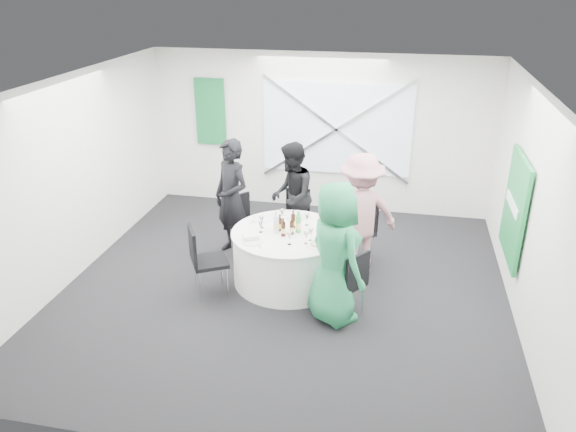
% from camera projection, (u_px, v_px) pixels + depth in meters
% --- Properties ---
extents(floor, '(6.00, 6.00, 0.00)m').
position_uv_depth(floor, '(285.00, 287.00, 7.80)').
color(floor, black).
rests_on(floor, ground).
extents(ceiling, '(6.00, 6.00, 0.00)m').
position_uv_depth(ceiling, '(285.00, 84.00, 6.67)').
color(ceiling, white).
rests_on(ceiling, wall_back).
extents(wall_back, '(6.00, 0.00, 6.00)m').
position_uv_depth(wall_back, '(320.00, 133.00, 9.93)').
color(wall_back, white).
rests_on(wall_back, floor).
extents(wall_front, '(6.00, 0.00, 6.00)m').
position_uv_depth(wall_front, '(209.00, 326.00, 4.55)').
color(wall_front, white).
rests_on(wall_front, floor).
extents(wall_left, '(0.00, 6.00, 6.00)m').
position_uv_depth(wall_left, '(74.00, 178.00, 7.79)').
color(wall_left, white).
rests_on(wall_left, floor).
extents(wall_right, '(0.00, 6.00, 6.00)m').
position_uv_depth(wall_right, '(531.00, 212.00, 6.68)').
color(wall_right, white).
rests_on(wall_right, floor).
extents(window_panel, '(2.60, 0.03, 1.60)m').
position_uv_depth(window_panel, '(337.00, 129.00, 9.79)').
color(window_panel, silver).
rests_on(window_panel, wall_back).
extents(window_brace_a, '(2.63, 0.05, 1.84)m').
position_uv_depth(window_brace_a, '(336.00, 130.00, 9.76)').
color(window_brace_a, silver).
rests_on(window_brace_a, window_panel).
extents(window_brace_b, '(2.63, 0.05, 1.84)m').
position_uv_depth(window_brace_b, '(336.00, 130.00, 9.76)').
color(window_brace_b, silver).
rests_on(window_brace_b, window_panel).
extents(green_banner, '(0.55, 0.04, 1.20)m').
position_uv_depth(green_banner, '(210.00, 112.00, 10.13)').
color(green_banner, '#156A39').
rests_on(green_banner, wall_back).
extents(green_sign, '(0.05, 1.20, 1.40)m').
position_uv_depth(green_sign, '(515.00, 208.00, 7.31)').
color(green_sign, '#178139').
rests_on(green_sign, wall_right).
extents(banquet_table, '(1.56, 1.56, 0.76)m').
position_uv_depth(banquet_table, '(288.00, 257.00, 7.82)').
color(banquet_table, white).
rests_on(banquet_table, floor).
extents(chair_back, '(0.43, 0.44, 0.88)m').
position_uv_depth(chair_back, '(297.00, 213.00, 8.89)').
color(chair_back, black).
rests_on(chair_back, floor).
extents(chair_back_left, '(0.58, 0.58, 0.91)m').
position_uv_depth(chair_back_left, '(243.00, 219.00, 8.63)').
color(chair_back_left, black).
rests_on(chair_back_left, floor).
extents(chair_back_right, '(0.66, 0.65, 1.02)m').
position_uv_depth(chair_back_right, '(361.00, 224.00, 8.28)').
color(chair_back_right, black).
rests_on(chair_back_right, floor).
extents(chair_front_right, '(0.58, 0.58, 0.91)m').
position_uv_depth(chair_front_right, '(350.00, 279.00, 6.96)').
color(chair_front_right, black).
rests_on(chair_front_right, floor).
extents(chair_front_left, '(0.62, 0.61, 0.99)m').
position_uv_depth(chair_front_left, '(203.00, 256.00, 7.41)').
color(chair_front_left, black).
rests_on(chair_front_left, floor).
extents(person_man_back_left, '(0.79, 0.73, 1.81)m').
position_uv_depth(person_man_back_left, '(232.00, 198.00, 8.42)').
color(person_man_back_left, black).
rests_on(person_man_back_left, floor).
extents(person_man_back, '(0.57, 0.88, 1.69)m').
position_uv_depth(person_man_back, '(292.00, 196.00, 8.67)').
color(person_man_back, black).
rests_on(person_man_back, floor).
extents(person_woman_pink, '(1.26, 1.02, 1.78)m').
position_uv_depth(person_woman_pink, '(360.00, 214.00, 7.91)').
color(person_woman_pink, '#BD7A85').
rests_on(person_woman_pink, floor).
extents(person_woman_green, '(1.03, 1.05, 1.82)m').
position_uv_depth(person_woman_green, '(335.00, 254.00, 6.76)').
color(person_woman_green, '#258A53').
rests_on(person_woman_green, floor).
extents(plate_back, '(0.29, 0.29, 0.01)m').
position_uv_depth(plate_back, '(296.00, 217.00, 8.11)').
color(plate_back, white).
rests_on(plate_back, banquet_table).
extents(plate_back_left, '(0.29, 0.29, 0.01)m').
position_uv_depth(plate_back_left, '(262.00, 219.00, 8.06)').
color(plate_back_left, white).
rests_on(plate_back_left, banquet_table).
extents(plate_back_right, '(0.25, 0.25, 0.04)m').
position_uv_depth(plate_back_right, '(331.00, 228.00, 7.75)').
color(plate_back_right, white).
rests_on(plate_back_right, banquet_table).
extents(plate_front_right, '(0.28, 0.28, 0.04)m').
position_uv_depth(plate_front_right, '(318.00, 244.00, 7.29)').
color(plate_front_right, white).
rests_on(plate_front_right, banquet_table).
extents(plate_front_left, '(0.28, 0.28, 0.01)m').
position_uv_depth(plate_front_left, '(252.00, 241.00, 7.39)').
color(plate_front_left, white).
rests_on(plate_front_left, banquet_table).
extents(napkin, '(0.24, 0.21, 0.06)m').
position_uv_depth(napkin, '(251.00, 237.00, 7.44)').
color(napkin, white).
rests_on(napkin, plate_front_left).
extents(beer_bottle_a, '(0.06, 0.06, 0.24)m').
position_uv_depth(beer_bottle_a, '(280.00, 225.00, 7.68)').
color(beer_bottle_a, '#37160A').
rests_on(beer_bottle_a, banquet_table).
extents(beer_bottle_b, '(0.06, 0.06, 0.26)m').
position_uv_depth(beer_bottle_b, '(293.00, 222.00, 7.75)').
color(beer_bottle_b, '#37160A').
rests_on(beer_bottle_b, banquet_table).
extents(beer_bottle_c, '(0.06, 0.06, 0.24)m').
position_uv_depth(beer_bottle_c, '(292.00, 228.00, 7.58)').
color(beer_bottle_c, '#37160A').
rests_on(beer_bottle_c, banquet_table).
extents(beer_bottle_d, '(0.06, 0.06, 0.26)m').
position_uv_depth(beer_bottle_d, '(283.00, 229.00, 7.52)').
color(beer_bottle_d, '#37160A').
rests_on(beer_bottle_d, banquet_table).
extents(green_water_bottle, '(0.08, 0.08, 0.31)m').
position_uv_depth(green_water_bottle, '(298.00, 224.00, 7.62)').
color(green_water_bottle, green).
rests_on(green_water_bottle, banquet_table).
extents(clear_water_bottle, '(0.08, 0.08, 0.31)m').
position_uv_depth(clear_water_bottle, '(276.00, 224.00, 7.61)').
color(clear_water_bottle, white).
rests_on(clear_water_bottle, banquet_table).
extents(wine_glass_a, '(0.07, 0.07, 0.17)m').
position_uv_depth(wine_glass_a, '(282.00, 212.00, 7.98)').
color(wine_glass_a, white).
rests_on(wine_glass_a, banquet_table).
extents(wine_glass_b, '(0.07, 0.07, 0.17)m').
position_uv_depth(wine_glass_b, '(306.00, 235.00, 7.30)').
color(wine_glass_b, white).
rests_on(wine_glass_b, banquet_table).
extents(wine_glass_c, '(0.07, 0.07, 0.17)m').
position_uv_depth(wine_glass_c, '(261.00, 224.00, 7.62)').
color(wine_glass_c, white).
rests_on(wine_glass_c, banquet_table).
extents(wine_glass_d, '(0.07, 0.07, 0.17)m').
position_uv_depth(wine_glass_d, '(289.00, 236.00, 7.28)').
color(wine_glass_d, white).
rests_on(wine_glass_d, banquet_table).
extents(wine_glass_e, '(0.07, 0.07, 0.17)m').
position_uv_depth(wine_glass_e, '(307.00, 217.00, 7.83)').
color(wine_glass_e, white).
rests_on(wine_glass_e, banquet_table).
extents(wine_glass_f, '(0.07, 0.07, 0.17)m').
position_uv_depth(wine_glass_f, '(311.00, 232.00, 7.38)').
color(wine_glass_f, white).
rests_on(wine_glass_f, banquet_table).
extents(wine_glass_g, '(0.07, 0.07, 0.17)m').
position_uv_depth(wine_glass_g, '(262.00, 219.00, 7.75)').
color(wine_glass_g, white).
rests_on(wine_glass_g, banquet_table).
extents(fork_a, '(0.09, 0.14, 0.01)m').
position_uv_depth(fork_a, '(330.00, 231.00, 7.69)').
color(fork_a, silver).
rests_on(fork_a, banquet_table).
extents(knife_a, '(0.08, 0.14, 0.01)m').
position_uv_depth(knife_a, '(323.00, 223.00, 7.94)').
color(knife_a, silver).
rests_on(knife_a, banquet_table).
extents(fork_b, '(0.09, 0.14, 0.01)m').
position_uv_depth(fork_b, '(267.00, 217.00, 8.12)').
color(fork_b, silver).
rests_on(fork_b, banquet_table).
extents(knife_b, '(0.10, 0.13, 0.01)m').
position_uv_depth(knife_b, '(253.00, 223.00, 7.93)').
color(knife_b, silver).
rests_on(knife_b, banquet_table).
extents(fork_c, '(0.15, 0.02, 0.01)m').
position_uv_depth(fork_c, '(308.00, 217.00, 8.13)').
color(fork_c, silver).
rests_on(fork_c, banquet_table).
extents(knife_c, '(0.15, 0.02, 0.01)m').
position_uv_depth(knife_c, '(283.00, 215.00, 8.19)').
color(knife_c, silver).
rests_on(knife_c, banquet_table).
extents(fork_d, '(0.11, 0.13, 0.01)m').
position_uv_depth(fork_d, '(246.00, 235.00, 7.57)').
color(fork_d, silver).
rests_on(fork_d, banquet_table).
extents(knife_d, '(0.11, 0.12, 0.01)m').
position_uv_depth(knife_d, '(259.00, 246.00, 7.28)').
color(knife_d, silver).
rests_on(knife_d, banquet_table).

